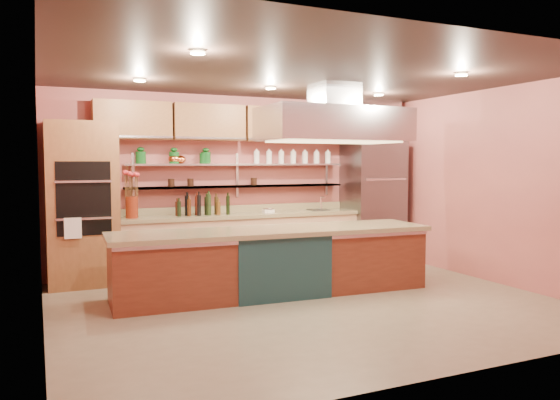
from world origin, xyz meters
name	(u,v)px	position (x,y,z in m)	size (l,w,h in m)	color
floor	(309,304)	(0.00, 0.00, -0.01)	(6.00, 5.00, 0.02)	gray
ceiling	(310,73)	(0.00, 0.00, 2.80)	(6.00, 5.00, 0.02)	black
wall_back	(239,183)	(0.00, 2.50, 1.40)	(6.00, 0.04, 2.80)	#B55C55
wall_front	(453,205)	(0.00, -2.50, 1.40)	(6.00, 0.04, 2.80)	#B55C55
wall_left	(40,197)	(-3.00, 0.00, 1.40)	(0.04, 5.00, 2.80)	#B55C55
wall_right	(495,186)	(3.00, 0.00, 1.40)	(0.04, 5.00, 2.80)	#B55C55
oven_stack	(82,204)	(-2.45, 2.18, 1.15)	(0.95, 0.64, 2.30)	brown
refrigerator	(373,201)	(2.35, 2.14, 1.05)	(0.95, 0.72, 2.10)	slate
back_counter	(243,242)	(-0.05, 2.20, 0.47)	(3.84, 0.64, 0.93)	tan
wall_shelf_lower	(239,186)	(-0.05, 2.37, 1.35)	(3.60, 0.26, 0.03)	silver
wall_shelf_upper	(239,165)	(-0.05, 2.37, 1.70)	(3.60, 0.26, 0.03)	silver
upper_cabinets	(243,124)	(0.00, 2.32, 2.35)	(4.60, 0.36, 0.55)	brown
range_hood	(334,125)	(0.70, 0.64, 2.25)	(2.00, 1.00, 0.45)	silver
ceiling_downlights	(302,78)	(0.00, 0.20, 2.77)	(4.00, 2.80, 0.02)	#FFE5A5
island	(274,261)	(-0.20, 0.64, 0.43)	(4.14, 0.90, 0.86)	brown
flower_vase	(132,207)	(-1.78, 2.15, 1.09)	(0.18, 0.18, 0.32)	maroon
oil_bottle_cluster	(203,206)	(-0.72, 2.15, 1.07)	(0.88, 0.25, 0.28)	black
kitchen_scale	(268,210)	(0.36, 2.15, 0.98)	(0.17, 0.13, 0.09)	white
bar_faucet	(321,203)	(1.37, 2.25, 1.04)	(0.03, 0.03, 0.23)	white
copper_kettle	(181,160)	(-1.00, 2.37, 1.78)	(0.16, 0.16, 0.13)	#D06430
green_canister	(204,158)	(-0.63, 2.37, 1.80)	(0.13, 0.13, 0.16)	#104B18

